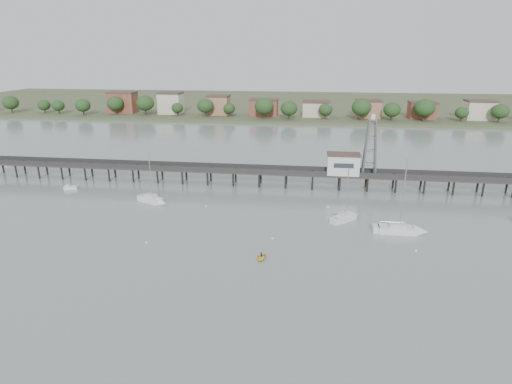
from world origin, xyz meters
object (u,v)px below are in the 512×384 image
Objects in this scene: lattice_tower at (370,148)px; sailboat_b at (155,201)px; pier at (247,171)px; yellow_dinghy at (261,259)px; sailboat_d at (406,230)px; sailboat_c at (348,217)px; white_tender at (71,188)px.

sailboat_b is at bearing -160.98° from lattice_tower.
pier is 50.17× the size of yellow_dinghy.
pier is at bearing 66.05° from sailboat_b.
pier is 45.54m from sailboat_d.
yellow_dinghy is (9.08, -42.51, -3.79)m from pier.
lattice_tower is 30.00m from sailboat_d.
sailboat_c reaches higher than white_tender.
sailboat_d is 5.32× the size of yellow_dinghy.
sailboat_d is at bearing 13.41° from sailboat_b.
lattice_tower reaches higher than pier.
pier is at bearing 2.07° from white_tender.
lattice_tower is at bearing -3.01° from white_tender.
sailboat_d is at bearing -22.82° from white_tender.
sailboat_c is at bearing 152.71° from sailboat_d.
sailboat_d is at bearing -37.66° from pier.
sailboat_d reaches higher than yellow_dinghy.
yellow_dinghy is at bearing -17.42° from sailboat_b.
white_tender is at bearing -172.46° from sailboat_b.
sailboat_d is (4.47, -27.75, -10.47)m from lattice_tower.
yellow_dinghy is at bearing -117.81° from lattice_tower.
lattice_tower is 1.28× the size of sailboat_c.
sailboat_d reaches higher than pier.
lattice_tower is 4.30× the size of white_tender.
pier is 41.65× the size of white_tender.
sailboat_c is (25.05, -22.12, -3.15)m from pier.
pier reaches higher than yellow_dinghy.
sailboat_c reaches higher than pier.
yellow_dinghy is at bearing -172.11° from sailboat_c.
pier is 9.43× the size of sailboat_d.
sailboat_d is 12.28m from sailboat_c.
sailboat_b is 44.64m from sailboat_c.
yellow_dinghy is (54.11, -32.50, -0.41)m from white_tender.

